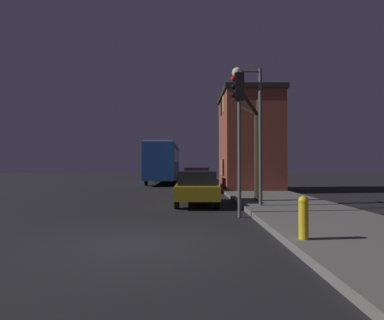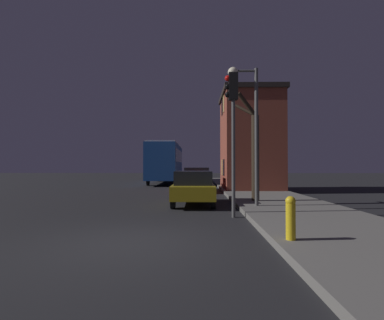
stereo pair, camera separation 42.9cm
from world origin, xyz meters
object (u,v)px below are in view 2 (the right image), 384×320
at_px(bare_tree, 254,149).
at_px(car_near_lane, 193,187).
at_px(bus, 166,160).
at_px(car_mid_lane, 197,179).
at_px(fire_hydrant, 291,217).
at_px(traffic_light, 232,114).
at_px(streetlamp, 247,110).

xyz_separation_m(bare_tree, car_near_lane, (-2.68, -0.14, -1.65)).
relative_size(bare_tree, bus, 0.45).
bearing_deg(bare_tree, car_mid_lane, 111.10).
distance_m(bare_tree, car_near_lane, 3.15).
distance_m(bare_tree, fire_hydrant, 7.16).
distance_m(traffic_light, car_mid_lane, 10.29).
bearing_deg(car_near_lane, bus, 100.20).
distance_m(bare_tree, bus, 16.46).
relative_size(traffic_light, bus, 0.45).
distance_m(streetlamp, car_mid_lane, 8.99).
distance_m(streetlamp, bare_tree, 2.23).
height_order(bare_tree, bus, bare_tree).
xyz_separation_m(streetlamp, car_near_lane, (-2.11, 1.48, -3.07)).
xyz_separation_m(streetlamp, car_mid_lane, (-1.98, 8.23, -3.02)).
relative_size(streetlamp, fire_hydrant, 5.92).
distance_m(streetlamp, car_near_lane, 4.01).
bearing_deg(traffic_light, car_near_lane, 113.10).
height_order(streetlamp, bare_tree, streetlamp).
distance_m(bus, car_mid_lane, 9.47).
distance_m(traffic_light, fire_hydrant, 4.63).
bearing_deg(streetlamp, bare_tree, 70.55).
relative_size(streetlamp, traffic_light, 1.12).
xyz_separation_m(bus, car_mid_lane, (2.95, -8.90, -1.39)).
bearing_deg(car_near_lane, bare_tree, 3.04).
relative_size(bare_tree, car_mid_lane, 1.13).
bearing_deg(streetlamp, bus, 106.04).
distance_m(streetlamp, fire_hydrant, 6.18).
xyz_separation_m(bus, fire_hydrant, (4.92, -22.42, -1.56)).
relative_size(traffic_light, fire_hydrant, 5.29).
xyz_separation_m(traffic_light, fire_hydrant, (0.77, -3.64, -2.76)).
bearing_deg(traffic_light, fire_hydrant, -78.01).
relative_size(traffic_light, bare_tree, 1.02).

